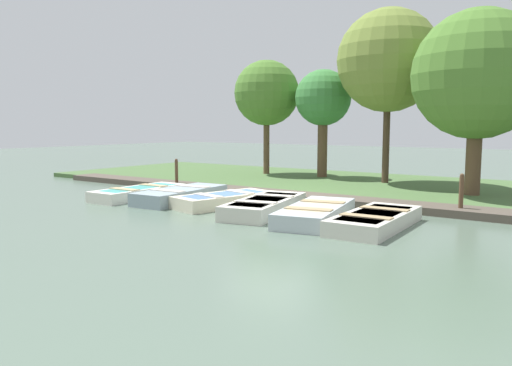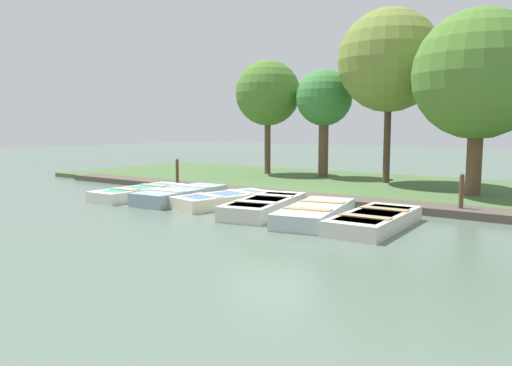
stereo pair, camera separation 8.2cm
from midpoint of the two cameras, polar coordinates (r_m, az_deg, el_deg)
ground_plane at (r=14.17m, az=1.91°, el=-2.44°), size 80.00×80.00×0.00m
shore_bank at (r=18.50m, az=10.44°, el=-0.16°), size 8.00×24.00×0.17m
dock_walkway at (r=15.14m, az=4.35°, el=-1.49°), size 1.06×20.21×0.20m
rowboat_0 at (r=15.81m, az=-13.01°, el=-1.04°), size 3.16×1.19×0.35m
rowboat_1 at (r=14.82m, az=-8.39°, el=-1.33°), size 3.16×1.36×0.40m
rowboat_2 at (r=13.87m, az=-3.46°, el=-1.90°), size 3.08×1.81×0.36m
rowboat_3 at (r=12.70m, az=1.19°, el=-2.60°), size 3.38×1.76×0.39m
rowboat_4 at (r=11.78m, az=7.00°, el=-3.40°), size 3.28×1.76×0.38m
rowboat_5 at (r=11.18m, az=13.62°, el=-4.14°), size 3.06×1.27×0.36m
mooring_post_near at (r=17.94m, az=-8.86°, el=1.10°), size 0.11×0.11×1.06m
mooring_post_far at (r=13.24m, az=22.58°, el=-1.25°), size 0.11×0.11×1.06m
park_tree_far_left at (r=21.35m, az=1.46°, el=10.20°), size 2.74×2.74×4.96m
park_tree_left at (r=20.19m, az=7.91°, el=9.44°), size 2.22×2.22×4.43m
park_tree_center at (r=18.64m, az=15.13°, el=13.33°), size 3.62×3.62×6.30m
park_tree_right at (r=16.12m, az=24.22°, el=11.18°), size 3.76×3.76×5.58m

